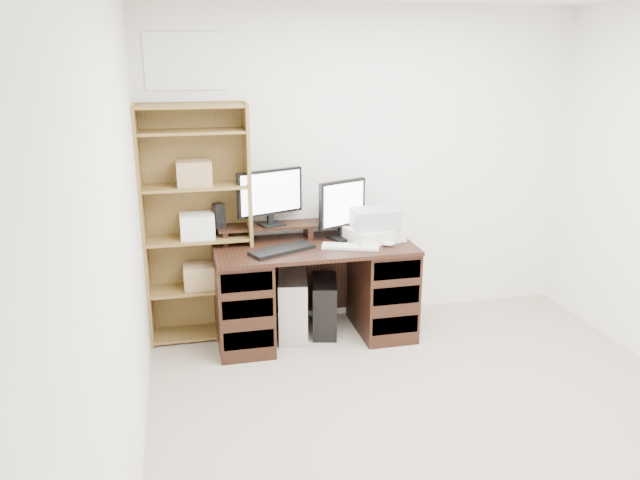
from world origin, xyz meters
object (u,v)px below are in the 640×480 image
object	(u,v)px
desk	(314,289)
monitor_small	(342,207)
printer	(374,234)
tower_silver	(293,305)
tower_black	(325,306)
bookshelf	(197,223)
monitor_wide	(270,194)

from	to	relation	value
desk	monitor_small	size ratio (longest dim) A/B	3.27
monitor_small	printer	bearing A→B (deg)	-47.96
monitor_small	printer	distance (m)	0.32
printer	tower_silver	size ratio (longest dim) A/B	0.82
desk	printer	size ratio (longest dim) A/B	3.73
tower_black	bookshelf	size ratio (longest dim) A/B	0.26
tower_silver	tower_black	bearing A→B (deg)	10.56
monitor_small	printer	world-z (taller)	monitor_small
printer	tower_black	world-z (taller)	printer
monitor_wide	monitor_small	xyz separation A→B (m)	(0.55, -0.08, -0.11)
tower_black	bookshelf	xyz separation A→B (m)	(-0.95, 0.16, 0.70)
tower_silver	monitor_small	bearing A→B (deg)	18.47
monitor_small	tower_silver	distance (m)	0.86
monitor_wide	tower_silver	world-z (taller)	monitor_wide
printer	monitor_wide	bearing A→B (deg)	150.87
tower_black	monitor_wide	bearing A→B (deg)	173.42
monitor_wide	printer	size ratio (longest dim) A/B	1.29
printer	bookshelf	bearing A→B (deg)	155.85
monitor_small	tower_black	size ratio (longest dim) A/B	1.00
bookshelf	printer	bearing A→B (deg)	-8.79
monitor_wide	printer	xyz separation A→B (m)	(0.78, -0.19, -0.31)
desk	tower_silver	xyz separation A→B (m)	(-0.16, 0.05, -0.14)
desk	tower_silver	size ratio (longest dim) A/B	3.06
desk	bookshelf	bearing A→B (deg)	165.94
printer	monitor_small	bearing A→B (deg)	139.59
tower_silver	tower_black	distance (m)	0.26
tower_black	bookshelf	distance (m)	1.19
desk	bookshelf	distance (m)	1.02
tower_silver	desk	bearing A→B (deg)	-9.25
printer	tower_black	distance (m)	0.70
desk	tower_black	world-z (taller)	desk
monitor_small	desk	bearing A→B (deg)	-178.47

